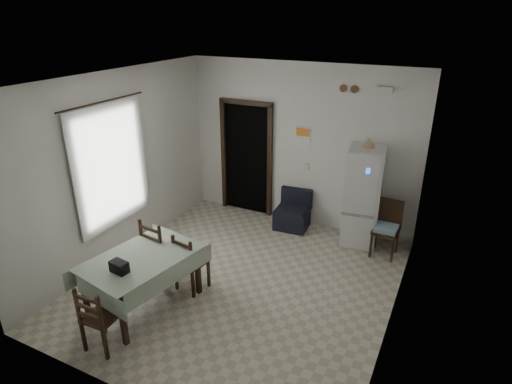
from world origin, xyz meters
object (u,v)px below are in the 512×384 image
at_px(dining_chair_far_left, 162,249).
at_px(dining_chair_near_head, 101,316).
at_px(dining_table, 144,281).
at_px(corner_chair, 386,230).
at_px(dining_chair_far_right, 192,261).
at_px(navy_seat, 292,210).
at_px(fridge, 363,197).

xyz_separation_m(dining_chair_far_left, dining_chair_near_head, (0.23, -1.42, -0.07)).
bearing_deg(dining_table, corner_chair, 56.66).
bearing_deg(dining_chair_far_right, navy_seat, -94.69).
height_order(dining_chair_far_left, dining_chair_near_head, dining_chair_far_left).
bearing_deg(corner_chair, dining_table, -131.84).
xyz_separation_m(dining_chair_far_right, dining_chair_near_head, (-0.28, -1.42, -0.00)).
relative_size(corner_chair, dining_chair_far_right, 1.04).
height_order(navy_seat, corner_chair, corner_chair).
height_order(corner_chair, dining_chair_far_right, corner_chair).
xyz_separation_m(fridge, dining_chair_far_right, (-1.81, -2.34, -0.41)).
relative_size(corner_chair, dining_table, 0.63).
bearing_deg(dining_chair_near_head, dining_chair_far_left, -83.19).
xyz_separation_m(fridge, corner_chair, (0.45, -0.22, -0.39)).
bearing_deg(dining_table, dining_chair_far_right, 71.00).
bearing_deg(corner_chair, dining_chair_near_head, -123.79).
bearing_deg(dining_chair_near_head, dining_chair_far_right, -103.31).
distance_m(navy_seat, dining_chair_far_left, 2.59).
bearing_deg(fridge, dining_chair_far_right, -135.09).
distance_m(dining_table, dining_chair_far_left, 0.64).
xyz_separation_m(corner_chair, dining_chair_far_right, (-2.27, -2.12, -0.02)).
bearing_deg(dining_chair_far_left, dining_chair_far_right, -172.55).
bearing_deg(dining_chair_far_left, dining_table, 112.31).
distance_m(fridge, corner_chair, 0.64).
relative_size(navy_seat, dining_chair_far_left, 0.68).
height_order(dining_chair_far_right, dining_chair_near_head, dining_chair_far_right).
xyz_separation_m(fridge, navy_seat, (-1.23, 0.00, -0.50)).
xyz_separation_m(dining_chair_far_left, dining_chair_far_right, (0.51, 0.00, -0.07)).
xyz_separation_m(navy_seat, dining_chair_far_left, (-1.08, -2.34, 0.16)).
height_order(fridge, navy_seat, fridge).
relative_size(navy_seat, dining_table, 0.48).
distance_m(fridge, dining_table, 3.68).
height_order(fridge, dining_chair_far_left, fridge).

